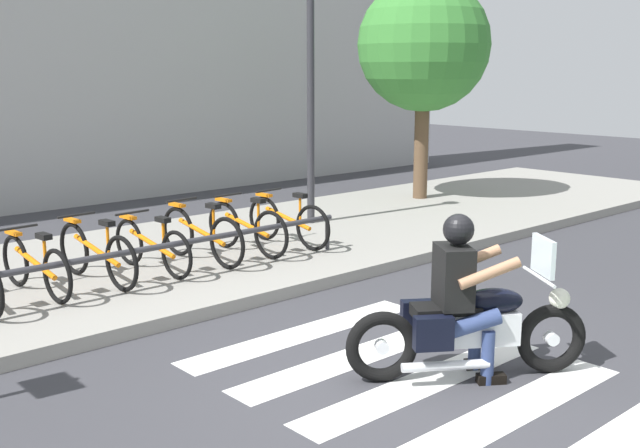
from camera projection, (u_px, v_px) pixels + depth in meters
The scene contains 17 objects.
ground_plane at pixel (411, 388), 6.23m from camera, with size 48.00×48.00×0.00m, color #38383D.
sidewalk at pixel (131, 268), 9.69m from camera, with size 24.00×4.40×0.15m, color gray.
crosswalk_stripe_1 at pixel (507, 413), 5.77m from camera, with size 2.80×0.40×0.01m, color white.
crosswalk_stripe_2 at pixel (427, 381), 6.36m from camera, with size 2.80×0.40×0.01m, color white.
crosswalk_stripe_3 at pixel (360, 355), 6.94m from camera, with size 2.80×0.40×0.01m, color white.
crosswalk_stripe_4 at pixel (303, 333), 7.52m from camera, with size 2.80×0.40×0.01m, color white.
motorcycle at pixel (470, 326), 6.38m from camera, with size 1.81×1.29×1.21m.
rider at pixel (462, 285), 6.30m from camera, with size 0.77×0.73×1.43m.
bicycle_1 at pixel (35, 266), 8.23m from camera, with size 0.48×1.57×0.73m.
bicycle_2 at pixel (97, 253), 8.70m from camera, with size 0.48×1.68×0.78m.
bicycle_3 at pixel (152, 246), 9.17m from camera, with size 0.48×1.59×0.72m.
bicycle_4 at pixel (201, 235), 9.63m from camera, with size 0.48×1.67×0.80m.
bicycle_5 at pixel (247, 228), 10.10m from camera, with size 0.48×1.60×0.78m.
bicycle_6 at pixel (288, 221), 10.57m from camera, with size 0.48×1.61×0.77m.
bike_rack at pixel (176, 246), 8.75m from camera, with size 4.90×0.07×0.49m.
street_lamp at pixel (311, 74), 11.74m from camera, with size 0.28×0.28×4.15m.
tree_near_rack at pixel (424, 46), 14.01m from camera, with size 2.48×2.48×4.28m.
Camera 1 is at (-4.46, -3.83, 2.59)m, focal length 42.26 mm.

